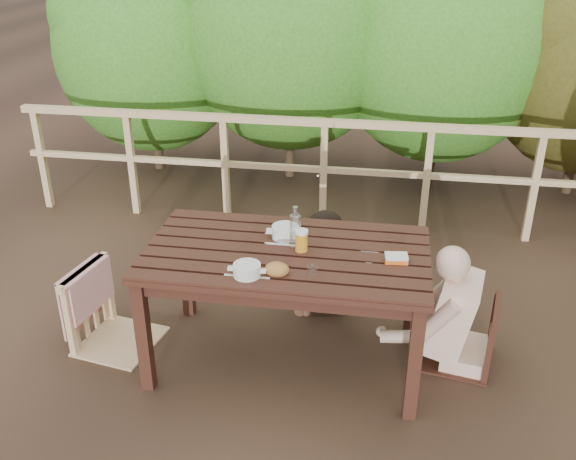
% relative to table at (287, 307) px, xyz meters
% --- Properties ---
extents(ground, '(60.00, 60.00, 0.00)m').
position_rel_table_xyz_m(ground, '(0.00, 0.00, -0.39)').
color(ground, '#473021').
rests_on(ground, ground).
extents(table, '(1.68, 0.94, 0.78)m').
position_rel_table_xyz_m(table, '(0.00, 0.00, 0.00)').
color(table, '#321810').
rests_on(table, ground).
extents(chair_left, '(0.57, 0.57, 0.99)m').
position_rel_table_xyz_m(chair_left, '(-1.13, -0.01, 0.11)').
color(chair_left, tan).
rests_on(chair_left, ground).
extents(chair_far, '(0.52, 0.52, 0.87)m').
position_rel_table_xyz_m(chair_far, '(0.13, 0.78, 0.05)').
color(chair_far, '#321810').
rests_on(chair_far, ground).
extents(chair_right, '(0.49, 0.49, 0.85)m').
position_rel_table_xyz_m(chair_right, '(1.09, 0.16, 0.04)').
color(chair_right, '#321810').
rests_on(chair_right, ground).
extents(woman, '(0.58, 0.66, 1.15)m').
position_rel_table_xyz_m(woman, '(0.13, 0.80, 0.19)').
color(woman, black).
rests_on(woman, ground).
extents(diner_right, '(0.74, 0.64, 1.31)m').
position_rel_table_xyz_m(diner_right, '(1.12, 0.16, 0.27)').
color(diner_right, beige).
rests_on(diner_right, ground).
extents(railing, '(5.60, 0.10, 1.01)m').
position_rel_table_xyz_m(railing, '(0.00, 2.00, 0.12)').
color(railing, tan).
rests_on(railing, ground).
extents(soup_near, '(0.26, 0.26, 0.09)m').
position_rel_table_xyz_m(soup_near, '(-0.17, -0.33, 0.43)').
color(soup_near, white).
rests_on(soup_near, table).
extents(soup_far, '(0.28, 0.28, 0.09)m').
position_rel_table_xyz_m(soup_far, '(-0.03, 0.16, 0.44)').
color(soup_far, silver).
rests_on(soup_far, table).
extents(bread_roll, '(0.14, 0.11, 0.08)m').
position_rel_table_xyz_m(bread_roll, '(-0.01, -0.28, 0.43)').
color(bread_roll, olive).
rests_on(bread_roll, table).
extents(beer_glass, '(0.08, 0.08, 0.15)m').
position_rel_table_xyz_m(beer_glass, '(0.09, 0.01, 0.46)').
color(beer_glass, orange).
rests_on(beer_glass, table).
extents(bottle, '(0.07, 0.07, 0.27)m').
position_rel_table_xyz_m(bottle, '(0.04, 0.06, 0.53)').
color(bottle, white).
rests_on(bottle, table).
extents(tumbler, '(0.06, 0.06, 0.07)m').
position_rel_table_xyz_m(tumbler, '(0.19, -0.26, 0.42)').
color(tumbler, white).
rests_on(tumbler, table).
extents(butter_tub, '(0.14, 0.11, 0.06)m').
position_rel_table_xyz_m(butter_tub, '(0.64, -0.03, 0.42)').
color(butter_tub, white).
rests_on(butter_tub, table).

